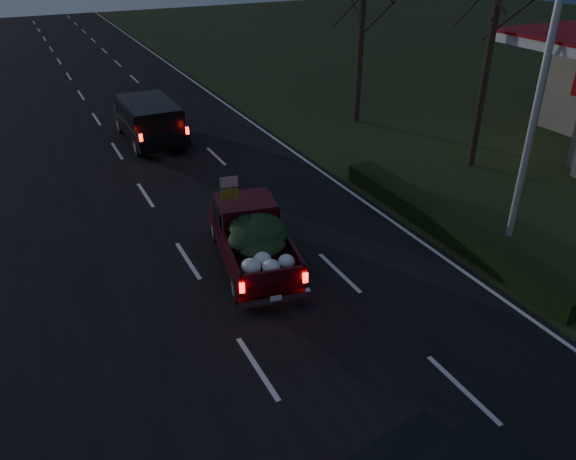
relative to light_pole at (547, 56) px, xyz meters
name	(u,v)px	position (x,y,z in m)	size (l,w,h in m)	color
ground	(257,368)	(-9.50, -2.00, -5.48)	(120.00, 120.00, 0.00)	black
road_asphalt	(257,368)	(-9.50, -2.00, -5.47)	(14.00, 120.00, 0.02)	black
hedge_row	(446,225)	(-1.70, 1.00, -5.18)	(1.00, 10.00, 0.60)	black
light_pole	(547,56)	(0.00, 0.00, 0.00)	(0.50, 0.90, 9.16)	silver
bare_tree_far	(363,9)	(2.00, 12.00, -0.25)	(3.60, 3.60, 7.00)	black
pickup_truck	(252,234)	(-7.82, 2.12, -4.57)	(2.57, 4.89, 2.44)	#3E0811
lead_suv	(149,117)	(-7.83, 13.58, -4.36)	(2.19, 5.17, 1.48)	black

